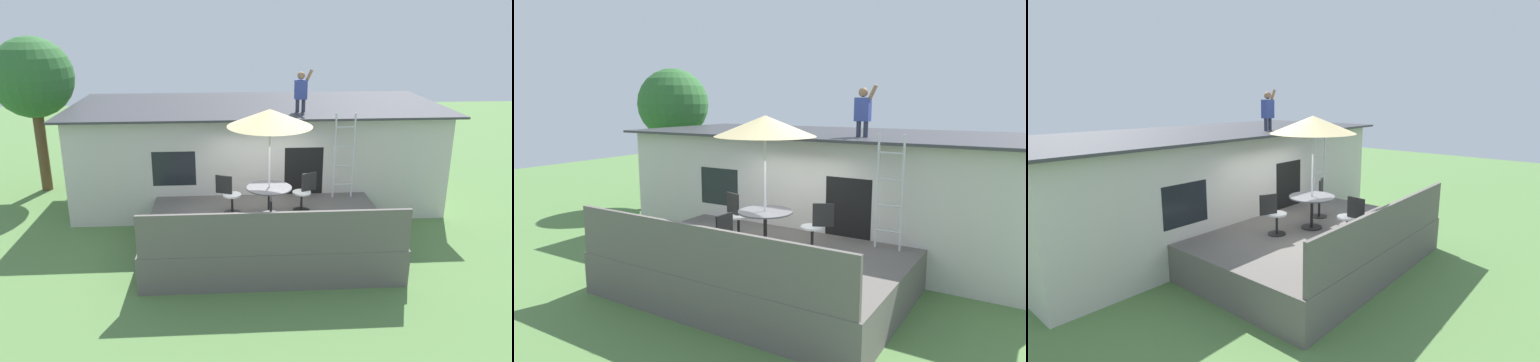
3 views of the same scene
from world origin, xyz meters
TOP-DOWN VIEW (x-y plane):
  - ground_plane at (0.00, 0.00)m, footprint 40.00×40.00m
  - house at (-0.00, 3.60)m, footprint 10.50×4.50m
  - deck at (0.00, 0.00)m, footprint 5.46×3.84m
  - deck_railing at (0.00, -1.87)m, footprint 5.36×0.08m
  - patio_table at (0.05, 0.04)m, footprint 1.04×1.04m
  - patio_umbrella at (0.05, 0.04)m, footprint 1.90×1.90m
  - step_ladder at (2.05, 1.26)m, footprint 0.52×0.04m
  - person_figure at (1.09, 2.33)m, footprint 0.47×0.20m
  - patio_chair_left at (-0.86, 0.38)m, footprint 0.60×0.44m
  - patio_chair_right at (0.93, 0.44)m, footprint 0.59×0.44m
  - patio_chair_near at (-0.01, -1.01)m, footprint 0.44×0.62m
  - backyard_tree at (-6.57, 4.71)m, footprint 2.39×2.39m

SIDE VIEW (x-z plane):
  - ground_plane at x=0.00m, z-range 0.00..0.00m
  - deck at x=0.00m, z-range 0.00..0.80m
  - deck_railing at x=0.00m, z-range 0.80..1.70m
  - patio_chair_left at x=-0.86m, z-range 0.80..1.72m
  - patio_chair_right at x=0.93m, z-range 0.80..1.72m
  - patio_chair_near at x=-0.01m, z-range 0.80..1.72m
  - patio_table at x=0.05m, z-range 1.01..1.76m
  - house at x=0.00m, z-range 0.01..2.84m
  - step_ladder at x=2.05m, z-range 0.80..3.00m
  - patio_umbrella at x=0.05m, z-range 1.88..4.42m
  - person_figure at x=1.09m, z-range 2.89..4.00m
  - backyard_tree at x=-6.57m, z-range 1.11..5.82m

